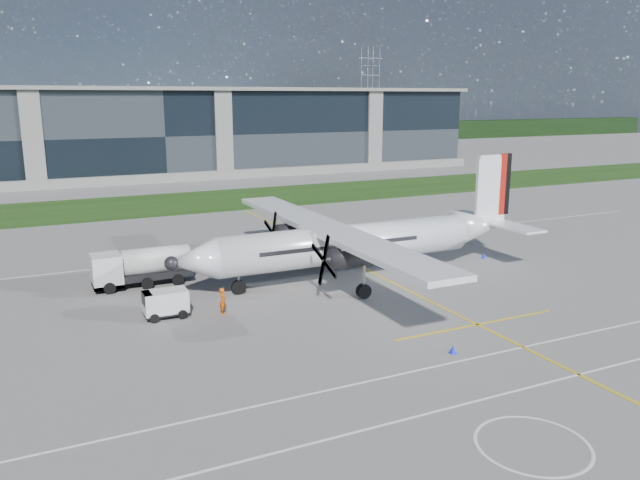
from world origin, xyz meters
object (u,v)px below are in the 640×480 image
at_px(baggage_tug, 166,304).
at_px(safety_cone_fwd, 159,306).
at_px(fuel_tanker_truck, 135,268).
at_px(pylon_east, 370,94).
at_px(safety_cone_stbdwing, 251,240).
at_px(safety_cone_nose_port, 184,308).
at_px(safety_cone_portwing, 453,349).
at_px(ground_crew_person, 223,299).
at_px(safety_cone_tail, 484,255).
at_px(safety_cone_nose_stbd, 176,295).
at_px(turboprop_aircraft, 359,220).

height_order(baggage_tug, safety_cone_fwd, baggage_tug).
bearing_deg(fuel_tanker_truck, pylon_east, 54.17).
height_order(baggage_tug, safety_cone_stbdwing, baggage_tug).
xyz_separation_m(baggage_tug, safety_cone_nose_port, (1.31, 0.60, -0.64)).
distance_m(safety_cone_stbdwing, safety_cone_portwing, 30.62).
relative_size(ground_crew_person, safety_cone_nose_port, 4.11).
distance_m(fuel_tanker_truck, ground_crew_person, 9.75).
bearing_deg(safety_cone_portwing, safety_cone_fwd, 132.42).
height_order(ground_crew_person, safety_cone_stbdwing, ground_crew_person).
bearing_deg(safety_cone_fwd, ground_crew_person, -38.10).
distance_m(safety_cone_tail, safety_cone_nose_stbd, 27.17).
height_order(turboprop_aircraft, safety_cone_portwing, turboprop_aircraft).
bearing_deg(pylon_east, turboprop_aircraft, -120.22).
bearing_deg(safety_cone_fwd, safety_cone_tail, 2.62).
distance_m(baggage_tug, safety_cone_nose_stbd, 3.83).
xyz_separation_m(fuel_tanker_truck, baggage_tug, (0.64, -7.74, -0.55)).
xyz_separation_m(ground_crew_person, safety_cone_fwd, (-3.63, 2.85, -0.78)).
bearing_deg(safety_cone_nose_stbd, baggage_tug, -112.81).
distance_m(safety_cone_portwing, safety_cone_tail, 22.16).
xyz_separation_m(safety_cone_stbdwing, safety_cone_tail, (16.51, -14.73, 0.00)).
height_order(safety_cone_portwing, safety_cone_nose_port, same).
bearing_deg(ground_crew_person, baggage_tug, 91.24).
bearing_deg(turboprop_aircraft, safety_cone_tail, 2.32).
height_order(turboprop_aircraft, safety_cone_nose_stbd, turboprop_aircraft).
distance_m(pylon_east, safety_cone_stbdwing, 155.86).
xyz_separation_m(fuel_tanker_truck, safety_cone_tail, (29.26, -4.65, -1.18)).
relative_size(fuel_tanker_truck, safety_cone_stbdwing, 15.30).
relative_size(baggage_tug, ground_crew_person, 1.44).
distance_m(safety_cone_portwing, safety_cone_nose_stbd, 20.04).
bearing_deg(pylon_east, baggage_tug, -124.20).
height_order(turboprop_aircraft, safety_cone_stbdwing, turboprop_aircraft).
bearing_deg(safety_cone_nose_stbd, safety_cone_nose_port, -93.13).
height_order(turboprop_aircraft, safety_cone_fwd, turboprop_aircraft).
bearing_deg(pylon_east, safety_cone_nose_stbd, -124.44).
distance_m(safety_cone_stbdwing, safety_cone_nose_port, 20.34).
bearing_deg(safety_cone_nose_port, safety_cone_portwing, -48.44).
bearing_deg(safety_cone_tail, baggage_tug, -173.83).
xyz_separation_m(safety_cone_stbdwing, safety_cone_fwd, (-12.25, -16.05, 0.00)).
distance_m(fuel_tanker_truck, safety_cone_fwd, 6.11).
bearing_deg(safety_cone_nose_port, fuel_tanker_truck, 105.22).
height_order(fuel_tanker_truck, safety_cone_nose_port, fuel_tanker_truck).
bearing_deg(safety_cone_portwing, ground_crew_person, 129.55).
bearing_deg(safety_cone_portwing, turboprop_aircraft, 80.79).
distance_m(safety_cone_nose_port, safety_cone_nose_stbd, 2.88).
height_order(safety_cone_tail, safety_cone_nose_port, same).
relative_size(ground_crew_person, safety_cone_tail, 4.11).
bearing_deg(safety_cone_tail, pylon_east, 63.71).
xyz_separation_m(fuel_tanker_truck, safety_cone_nose_port, (1.94, -7.15, -1.18)).
xyz_separation_m(safety_cone_portwing, safety_cone_tail, (15.46, 15.88, 0.00)).
bearing_deg(safety_cone_portwing, safety_cone_stbdwing, 91.97).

